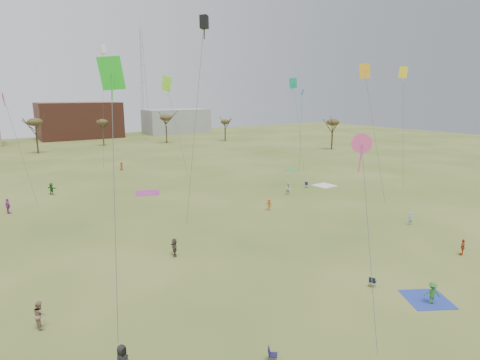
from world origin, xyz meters
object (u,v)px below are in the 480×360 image
flyer_near_center (432,293)px  camp_chair_right (306,186)px  radio_tower (143,82)px  camp_chair_left (273,357)px  camp_chair_center (372,284)px  spectator_fore_a (463,247)px

flyer_near_center → camp_chair_right: bearing=-77.2°
radio_tower → camp_chair_left: bearing=-107.1°
flyer_near_center → camp_chair_left: size_ratio=1.91×
camp_chair_left → camp_chair_center: (12.12, 2.78, 0.00)m
camp_chair_right → radio_tower: 104.82m
camp_chair_left → camp_chair_right: (30.94, 30.97, 0.00)m
radio_tower → spectator_fore_a: bearing=-97.3°
flyer_near_center → spectator_fore_a: 11.38m
camp_chair_left → radio_tower: radio_tower is taller
camp_chair_left → camp_chair_center: same height
spectator_fore_a → camp_chair_center: spectator_fore_a is taller
camp_chair_left → camp_chair_right: same height
spectator_fore_a → radio_tower: (16.80, 131.26, 18.43)m
camp_chair_center → radio_tower: size_ratio=0.02×
camp_chair_left → camp_chair_right: 43.77m
spectator_fore_a → camp_chair_center: (-12.29, 0.49, -0.52)m
flyer_near_center → camp_chair_left: 13.66m
camp_chair_right → spectator_fore_a: bearing=-65.2°
camp_chair_center → flyer_near_center: bearing=174.9°
camp_chair_center → camp_chair_right: 33.89m
spectator_fore_a → radio_tower: size_ratio=0.04×
flyer_near_center → camp_chair_left: (-13.59, 1.26, -0.57)m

